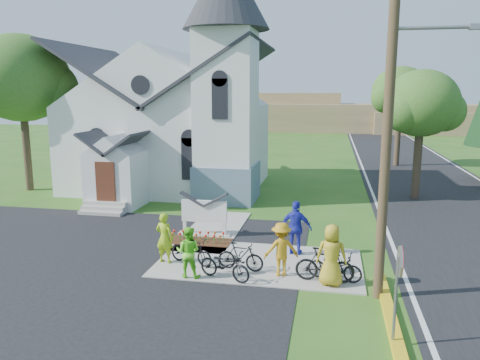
% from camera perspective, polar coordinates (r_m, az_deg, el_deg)
% --- Properties ---
extents(ground, '(120.00, 120.00, 0.00)m').
position_cam_1_polar(ground, '(16.35, -3.23, -10.36)').
color(ground, '#2A5B1A').
rests_on(ground, ground).
extents(road, '(8.00, 90.00, 0.02)m').
position_cam_1_polar(road, '(30.97, 22.37, -0.98)').
color(road, black).
rests_on(road, ground).
extents(sidewalk, '(7.00, 4.00, 0.05)m').
position_cam_1_polar(sidewalk, '(16.52, 2.33, -10.04)').
color(sidewalk, '#9A948B').
rests_on(sidewalk, ground).
extents(church, '(12.35, 12.00, 13.00)m').
position_cam_1_polar(church, '(28.79, -7.87, 9.41)').
color(church, silver).
rests_on(church, ground).
extents(church_sign, '(2.20, 0.40, 1.70)m').
position_cam_1_polar(church_sign, '(19.27, -4.39, -3.87)').
color(church_sign, '#9A948B').
rests_on(church_sign, ground).
extents(flower_bed, '(2.60, 1.10, 0.07)m').
position_cam_1_polar(flower_bed, '(18.73, -5.08, -7.49)').
color(flower_bed, '#381A0F').
rests_on(flower_bed, ground).
extents(utility_pole, '(3.45, 0.28, 10.00)m').
position_cam_1_polar(utility_pole, '(13.36, 17.92, 8.16)').
color(utility_pole, '#412F20').
rests_on(utility_pole, ground).
extents(stop_sign, '(0.11, 0.76, 2.48)m').
position_cam_1_polar(stop_sign, '(11.45, 18.78, -10.87)').
color(stop_sign, gray).
rests_on(stop_sign, ground).
extents(tree_lot_corner, '(5.60, 5.60, 9.15)m').
position_cam_1_polar(tree_lot_corner, '(30.51, -25.17, 11.14)').
color(tree_lot_corner, '#382C1F').
rests_on(tree_lot_corner, ground).
extents(tree_road_near, '(4.00, 4.00, 7.05)m').
position_cam_1_polar(tree_road_near, '(27.18, 21.24, 8.63)').
color(tree_road_near, '#382C1F').
rests_on(tree_road_near, ground).
extents(tree_road_mid, '(4.40, 4.40, 7.80)m').
position_cam_1_polar(tree_road_mid, '(39.11, 18.98, 10.06)').
color(tree_road_mid, '#382C1F').
rests_on(tree_road_mid, ground).
extents(distant_hills, '(61.00, 10.00, 5.60)m').
position_cam_1_polar(distant_hills, '(71.19, 10.77, 7.63)').
color(distant_hills, olive).
rests_on(distant_hills, ground).
extents(cyclist_0, '(0.70, 0.52, 1.76)m').
position_cam_1_polar(cyclist_0, '(16.41, -9.18, -6.96)').
color(cyclist_0, '#92BD16').
rests_on(cyclist_0, sidewalk).
extents(bike_0, '(1.81, 1.15, 0.90)m').
position_cam_1_polar(bike_0, '(16.29, -5.96, -8.61)').
color(bike_0, black).
rests_on(bike_0, sidewalk).
extents(cyclist_1, '(0.81, 0.64, 1.65)m').
position_cam_1_polar(cyclist_1, '(15.10, -6.33, -8.70)').
color(cyclist_1, '#71E42A').
rests_on(cyclist_1, sidewalk).
extents(bike_1, '(1.62, 0.66, 0.95)m').
position_cam_1_polar(bike_1, '(15.64, 0.07, -9.30)').
color(bike_1, black).
rests_on(bike_1, sidewalk).
extents(cyclist_2, '(1.23, 0.69, 1.98)m').
position_cam_1_polar(cyclist_2, '(17.08, 6.86, -5.81)').
color(cyclist_2, '#2228AB').
rests_on(cyclist_2, sidewalk).
extents(bike_2, '(1.90, 1.19, 0.94)m').
position_cam_1_polar(bike_2, '(14.92, -1.88, -10.32)').
color(bike_2, black).
rests_on(bike_2, sidewalk).
extents(cyclist_3, '(1.27, 0.96, 1.75)m').
position_cam_1_polar(cyclist_3, '(15.17, 5.05, -8.39)').
color(cyclist_3, '#C38715').
rests_on(cyclist_3, sidewalk).
extents(bike_3, '(1.83, 0.54, 1.10)m').
position_cam_1_polar(bike_3, '(14.96, 10.30, -10.14)').
color(bike_3, black).
rests_on(bike_3, sidewalk).
extents(cyclist_4, '(0.98, 0.67, 1.92)m').
position_cam_1_polar(cyclist_4, '(14.61, 11.09, -8.97)').
color(cyclist_4, '#B09721').
rests_on(cyclist_4, sidewalk).
extents(bike_4, '(1.80, 0.96, 0.90)m').
position_cam_1_polar(bike_4, '(15.17, 11.47, -10.28)').
color(bike_4, black).
rests_on(bike_4, sidewalk).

